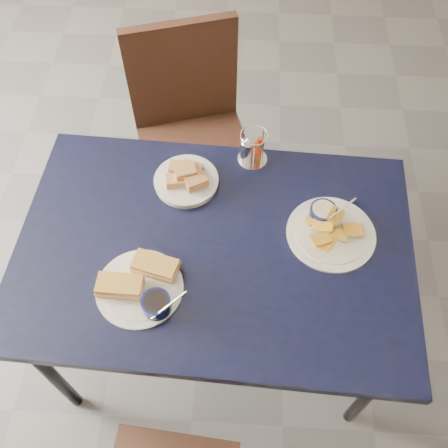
# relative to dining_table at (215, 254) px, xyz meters

# --- Properties ---
(ground) EXTENTS (6.00, 6.00, 0.00)m
(ground) POSITION_rel_dining_table_xyz_m (-0.08, 0.22, -0.69)
(ground) COLOR #4D4D51
(ground) RESTS_ON ground
(dining_table) EXTENTS (1.36, 0.94, 0.75)m
(dining_table) POSITION_rel_dining_table_xyz_m (0.00, 0.00, 0.00)
(dining_table) COLOR black
(dining_table) RESTS_ON ground
(chair_far) EXTENTS (0.58, 0.58, 1.00)m
(chair_far) POSITION_rel_dining_table_xyz_m (-0.13, 0.73, -0.12)
(chair_far) COLOR black
(chair_far) RESTS_ON ground
(sandwich_plate) EXTENTS (0.30, 0.28, 0.12)m
(sandwich_plate) POSITION_rel_dining_table_xyz_m (-0.21, -0.17, 0.08)
(sandwich_plate) COLOR white
(sandwich_plate) RESTS_ON dining_table
(plantain_plate) EXTENTS (0.30, 0.30, 0.12)m
(plantain_plate) POSITION_rel_dining_table_xyz_m (0.38, 0.08, 0.08)
(plantain_plate) COLOR white
(plantain_plate) RESTS_ON dining_table
(bread_basket) EXTENTS (0.23, 0.23, 0.08)m
(bread_basket) POSITION_rel_dining_table_xyz_m (-0.12, 0.25, 0.09)
(bread_basket) COLOR white
(bread_basket) RESTS_ON dining_table
(condiment_caddy) EXTENTS (0.11, 0.11, 0.14)m
(condiment_caddy) POSITION_rel_dining_table_xyz_m (0.11, 0.38, 0.12)
(condiment_caddy) COLOR silver
(condiment_caddy) RESTS_ON dining_table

